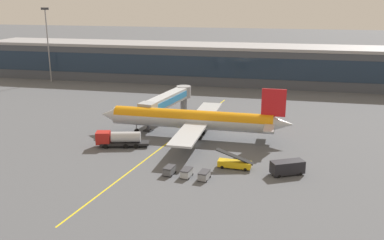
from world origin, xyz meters
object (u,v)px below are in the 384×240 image
object	(u,v)px
main_airliner	(193,119)
baggage_cart_2	(204,175)
fuel_tanker	(119,139)
baggage_cart_1	(187,173)
belt_loader	(235,163)
baggage_cart_0	(169,170)
lavatory_truck	(287,167)

from	to	relation	value
main_airliner	baggage_cart_2	world-z (taller)	main_airliner
fuel_tanker	baggage_cart_1	bearing A→B (deg)	-35.45
baggage_cart_1	main_airliner	bearing A→B (deg)	99.38
belt_loader	baggage_cart_0	xyz separation A→B (m)	(-10.78, -5.27, -0.21)
fuel_tanker	baggage_cart_2	size ratio (longest dim) A/B	3.92
main_airliner	baggage_cart_0	xyz separation A→B (m)	(0.42, -21.35, -3.30)
fuel_tanker	baggage_cart_0	world-z (taller)	fuel_tanker
baggage_cart_0	baggage_cart_1	world-z (taller)	same
main_airliner	baggage_cart_1	size ratio (longest dim) A/B	15.28
belt_loader	baggage_cart_2	world-z (taller)	belt_loader
lavatory_truck	baggage_cart_0	xyz separation A→B (m)	(-20.02, -4.37, -0.64)
fuel_tanker	lavatory_truck	distance (m)	34.86
fuel_tanker	belt_loader	xyz separation A→B (m)	(24.81, -6.56, -0.76)
belt_loader	baggage_cart_1	distance (m)	9.50
lavatory_truck	main_airliner	bearing A→B (deg)	140.29
fuel_tanker	baggage_cart_1	xyz separation A→B (m)	(17.20, -12.25, -0.96)
belt_loader	baggage_cart_1	size ratio (longest dim) A/B	2.46
main_airliner	baggage_cart_2	size ratio (longest dim) A/B	15.28
baggage_cart_0	baggage_cart_2	world-z (taller)	same
baggage_cart_0	lavatory_truck	bearing A→B (deg)	12.32
main_airliner	belt_loader	bearing A→B (deg)	-55.14
fuel_tanker	baggage_cart_0	bearing A→B (deg)	-40.15
baggage_cart_0	baggage_cart_2	size ratio (longest dim) A/B	1.00
lavatory_truck	baggage_cart_0	world-z (taller)	lavatory_truck
fuel_tanker	lavatory_truck	bearing A→B (deg)	-12.36
main_airliner	baggage_cart_0	world-z (taller)	main_airliner
baggage_cart_1	baggage_cart_2	bearing A→B (deg)	-7.46
baggage_cart_0	baggage_cart_1	distance (m)	3.20
fuel_tanker	baggage_cart_0	size ratio (longest dim) A/B	3.92
main_airliner	baggage_cart_0	distance (m)	21.61
main_airliner	fuel_tanker	world-z (taller)	main_airliner
belt_loader	baggage_cart_0	distance (m)	12.00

